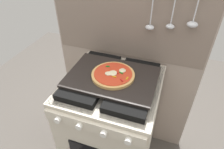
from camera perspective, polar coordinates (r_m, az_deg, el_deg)
kitchen_backsplash at (r=1.54m, az=4.20°, el=3.01°), size 1.10×0.09×1.55m
stove at (r=1.53m, az=-0.02°, el=-14.32°), size 0.60×0.64×0.90m
baking_tray at (r=1.21m, az=0.00°, el=-0.68°), size 0.54×0.38×0.02m
pizza_left at (r=1.20m, az=0.37°, el=0.06°), size 0.26×0.26×0.03m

